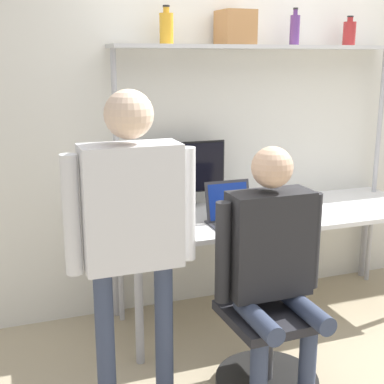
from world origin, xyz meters
name	(u,v)px	position (x,y,z in m)	size (l,w,h in m)	color
ground_plane	(298,339)	(0.00, 0.00, 0.00)	(12.00, 12.00, 0.00)	tan
wall_back	(249,115)	(0.00, 0.81, 1.35)	(8.00, 0.06, 2.70)	silver
desk	(273,221)	(0.00, 0.40, 0.68)	(2.16, 0.76, 0.74)	white
shelf_unit	(261,82)	(0.00, 0.64, 1.59)	(2.06, 0.27, 1.83)	silver
monitor	(181,172)	(-0.57, 0.66, 1.01)	(0.62, 0.18, 0.47)	black
laptop	(231,212)	(-0.37, 0.27, 0.81)	(0.30, 0.26, 0.26)	#333338
cell_phone	(266,219)	(-0.13, 0.26, 0.74)	(0.07, 0.15, 0.01)	#264C8C
office_chair	(264,338)	(-0.43, -0.35, 0.28)	(0.56, 0.56, 0.91)	black
person_seated	(272,253)	(-0.43, -0.40, 0.78)	(0.60, 0.47, 1.33)	#38425B
person_standing	(132,219)	(-1.16, -0.39, 1.04)	(0.62, 0.22, 1.62)	#38425B
bottle_purple	(295,29)	(0.24, 0.64, 1.93)	(0.07, 0.07, 0.24)	#593372
bottle_amber	(166,28)	(-0.67, 0.64, 1.93)	(0.09, 0.09, 0.23)	gold
bottle_red	(349,33)	(0.68, 0.64, 1.92)	(0.09, 0.09, 0.20)	maroon
storage_box	(235,27)	(-0.20, 0.64, 1.94)	(0.21, 0.23, 0.22)	#B27A47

